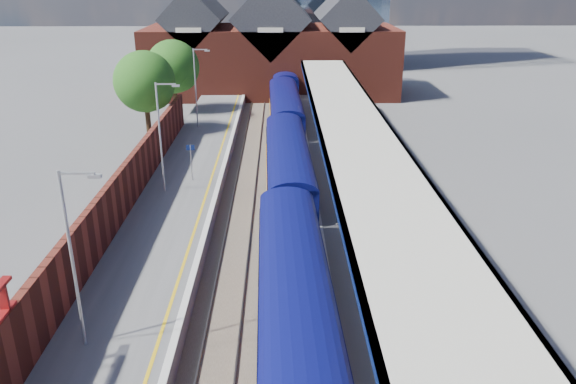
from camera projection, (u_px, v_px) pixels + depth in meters
The scene contains 22 objects.
ground at pixel (268, 165), 44.16m from camera, with size 240.00×240.00×0.00m, color #5B5B5E.
ballast_bed at pixel (265, 216), 34.85m from camera, with size 6.00×76.00×0.06m, color #473D33.
rails at pixel (265, 215), 34.82m from camera, with size 4.51×76.00×0.14m.
left_platform at pixel (176, 210), 34.60m from camera, with size 5.00×76.00×1.00m, color #565659.
right_platform at pixel (361, 209), 34.76m from camera, with size 6.00×76.00×1.00m, color #565659.
coping_left at pixel (213, 202), 34.44m from camera, with size 0.30×76.00×0.05m, color silver.
coping_right at pixel (316, 201), 34.53m from camera, with size 0.30×76.00×0.05m, color silver.
yellow_line at pixel (204, 202), 34.44m from camera, with size 0.14×76.00×0.01m, color yellow.
train at pixel (286, 131), 45.68m from camera, with size 3.20×65.96×3.45m.
canopy at pixel (352, 126), 34.83m from camera, with size 4.50×52.00×4.48m.
lamp_post_b at pixel (75, 250), 19.92m from camera, with size 1.48×0.18×7.00m.
lamp_post_c at pixel (162, 131), 34.80m from camera, with size 1.48×0.18×7.00m.
lamp_post_d at pixel (197, 83), 49.68m from camera, with size 1.48×0.18×7.00m.
platform_sign at pixel (191, 156), 37.52m from camera, with size 0.55×0.08×2.50m.
brick_wall at pixel (98, 226), 27.83m from camera, with size 0.35×50.00×3.86m.
station_building at pixel (271, 49), 68.20m from camera, with size 30.00×12.12×13.78m.
tree_near at pixel (146, 84), 47.54m from camera, with size 5.20×5.20×8.10m.
tree_far at pixel (174, 68), 55.00m from camera, with size 5.20×5.20×8.10m.
parked_car_red at pixel (457, 285), 23.97m from camera, with size 1.78×4.43×1.51m, color #960C0C.
parked_car_silver at pixel (419, 236), 28.65m from camera, with size 1.31×3.76×1.24m, color #9C9CA0.
parked_car_dark at pixel (405, 217), 30.88m from camera, with size 1.71×4.21×1.22m, color black.
parked_car_blue at pixel (391, 194), 34.11m from camera, with size 2.09×4.53×1.26m, color navy.
Camera 1 is at (0.95, -11.88, 14.24)m, focal length 35.00 mm.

